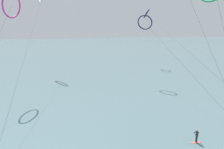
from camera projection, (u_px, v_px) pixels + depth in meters
sea_water at (76, 51)px, 108.32m from camera, size 400.00×200.00×0.08m
surfer_coral at (197, 137)px, 23.53m from camera, size 1.40×0.65×1.70m
kite_charcoal at (147, 14)px, 65.37m from camera, size 3.87×52.64×18.44m
kite_magenta at (12, 5)px, 35.27m from camera, size 5.30×22.20×18.94m
kite_navy at (145, 23)px, 44.90m from camera, size 6.06×26.03×15.56m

